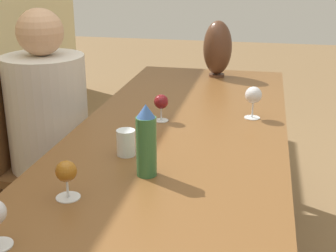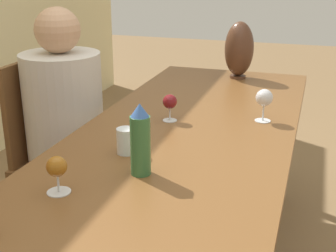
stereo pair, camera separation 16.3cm
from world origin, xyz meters
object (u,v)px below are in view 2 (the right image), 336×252
Objects in this scene: vase at (239,49)px; wine_glass_2 at (170,103)px; water_tumbler at (126,141)px; water_bottle at (140,140)px; chair_far at (54,149)px; wine_glass_3 at (57,168)px; person_far at (68,125)px; wine_glass_1 at (264,99)px.

wine_glass_2 is (-0.84, 0.14, -0.09)m from vase.
wine_glass_2 is (0.38, -0.04, 0.03)m from water_tumbler.
chair_far is at bearing 48.32° from water_bottle.
wine_glass_3 is 0.12× the size of chair_far.
wine_glass_2 is 0.12× the size of chair_far.
person_far reaches higher than water_bottle.
vase reaches higher than wine_glass_3.
water_bottle is 2.04× the size of wine_glass_3.
water_bottle is 0.20× the size of person_far.
water_bottle is 0.53m from wine_glass_2.
wine_glass_2 is 0.73m from wine_glass_3.
wine_glass_3 is at bearing 170.55° from vase.
person_far is at bearing 134.44° from vase.
wine_glass_2 is at bearing -101.26° from chair_far.
chair_far is (-0.71, 0.81, -0.44)m from vase.
wine_glass_2 and wine_glass_3 have the same top height.
chair_far is at bearing 50.58° from water_tumbler.
water_bottle is 2.05× the size of wine_glass_2.
vase is at bearing -45.56° from person_far.
water_bottle reaches higher than wine_glass_2.
vase is at bearing -9.73° from wine_glass_2.
water_tumbler is 0.39m from wine_glass_2.
water_bottle reaches higher than wine_glass_1.
wine_glass_1 is 1.21× the size of wine_glass_2.
person_far is at bearing 89.06° from wine_glass_1.
vase is at bearing -9.45° from wine_glass_3.
water_tumbler is 0.66× the size of wine_glass_1.
water_bottle is 2.56× the size of water_tumbler.
vase reaches higher than water_tumbler.
chair_far reaches higher than wine_glass_1.
chair_far is (0.52, 0.63, -0.31)m from water_tumbler.
water_tumbler is at bearing 38.04° from water_bottle.
water_tumbler is at bearing 171.43° from vase.
water_tumbler is 0.29× the size of vase.
water_bottle is at bearing -172.37° from wine_glass_2.
wine_glass_1 is 0.15× the size of chair_far.
wine_glass_1 is (-0.72, -0.23, -0.07)m from vase.
vase is 2.79× the size of wine_glass_2.
person_far reaches higher than wine_glass_2.
water_bottle is at bearing 176.90° from vase.
water_bottle is 0.25× the size of chair_far.
wine_glass_1 is 1.20× the size of wine_glass_3.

